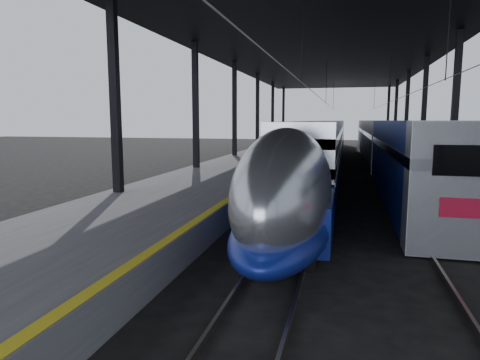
% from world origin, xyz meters
% --- Properties ---
extents(ground, '(160.00, 160.00, 0.00)m').
position_xyz_m(ground, '(0.00, 0.00, 0.00)').
color(ground, black).
rests_on(ground, ground).
extents(platform, '(6.00, 80.00, 1.00)m').
position_xyz_m(platform, '(-3.50, 20.00, 0.50)').
color(platform, '#4C4C4F').
rests_on(platform, ground).
extents(yellow_strip, '(0.30, 80.00, 0.01)m').
position_xyz_m(yellow_strip, '(-0.70, 20.00, 1.00)').
color(yellow_strip, gold).
rests_on(yellow_strip, platform).
extents(rails, '(6.52, 80.00, 0.16)m').
position_xyz_m(rails, '(4.50, 20.00, 0.08)').
color(rails, slate).
rests_on(rails, ground).
extents(canopy, '(18.00, 75.00, 9.47)m').
position_xyz_m(canopy, '(1.90, 20.00, 9.12)').
color(canopy, black).
rests_on(canopy, ground).
extents(tgv_train, '(2.80, 65.20, 4.01)m').
position_xyz_m(tgv_train, '(2.00, 28.52, 1.87)').
color(tgv_train, '#ADB0B5').
rests_on(tgv_train, ground).
extents(second_train, '(2.96, 56.05, 4.07)m').
position_xyz_m(second_train, '(7.00, 28.90, 2.06)').
color(second_train, navy).
rests_on(second_train, ground).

